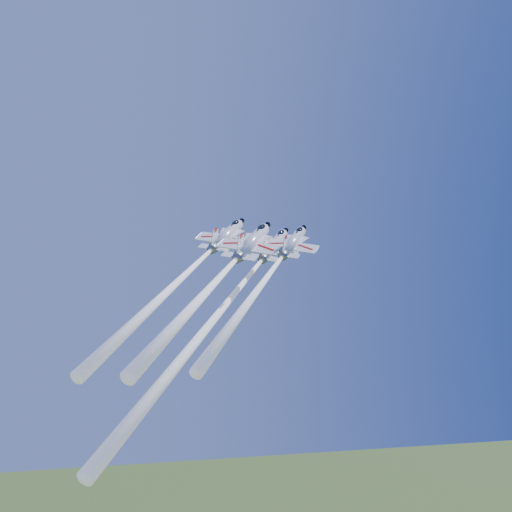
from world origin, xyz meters
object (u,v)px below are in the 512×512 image
object	(u,v)px
jet_right	(267,277)
jet_slot	(221,276)
jet_lead	(227,303)
jet_left	(187,273)

from	to	relation	value
jet_right	jet_slot	world-z (taller)	jet_slot
jet_lead	jet_right	size ratio (longest dim) A/B	1.49
jet_left	jet_right	world-z (taller)	jet_left
jet_slot	jet_left	bearing A→B (deg)	155.45
jet_left	jet_slot	distance (m)	7.55
jet_left	jet_slot	size ratio (longest dim) A/B	1.07
jet_lead	jet_left	size ratio (longest dim) A/B	1.35
jet_lead	jet_right	world-z (taller)	jet_lead
jet_lead	jet_left	distance (m)	8.01
jet_left	jet_right	distance (m)	12.91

